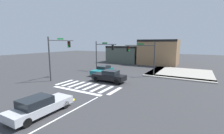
% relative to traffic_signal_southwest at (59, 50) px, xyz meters
% --- Properties ---
extents(ground_plane, '(120.00, 120.00, 0.00)m').
position_rel_traffic_signal_southwest_xyz_m(ground_plane, '(6.03, 3.27, -4.14)').
color(ground_plane, '#353538').
extents(crosswalk_near, '(8.12, 2.98, 0.01)m').
position_rel_traffic_signal_southwest_xyz_m(crosswalk_near, '(6.03, -1.23, -4.14)').
color(crosswalk_near, silver).
rests_on(crosswalk_near, ground_plane).
extents(lane_markings, '(6.80, 18.75, 0.01)m').
position_rel_traffic_signal_southwest_xyz_m(lane_markings, '(7.19, -8.15, -4.14)').
color(lane_markings, white).
rests_on(lane_markings, ground_plane).
extents(bike_detector_marking, '(0.95, 0.95, 0.01)m').
position_rel_traffic_signal_southwest_xyz_m(bike_detector_marking, '(7.49, -5.64, -4.14)').
color(bike_detector_marking, yellow).
rests_on(bike_detector_marking, ground_plane).
extents(curb_corner_northeast, '(10.00, 10.60, 0.15)m').
position_rel_traffic_signal_southwest_xyz_m(curb_corner_northeast, '(14.53, 12.69, -4.06)').
color(curb_corner_northeast, '#9E998E').
rests_on(curb_corner_northeast, ground_plane).
extents(storefront_row, '(17.49, 6.75, 5.96)m').
position_rel_traffic_signal_southwest_xyz_m(storefront_row, '(5.92, 22.37, -1.42)').
color(storefront_row, '#4C564C').
rests_on(storefront_row, ground_plane).
extents(traffic_signal_southwest, '(0.32, 4.75, 6.04)m').
position_rel_traffic_signal_southwest_xyz_m(traffic_signal_southwest, '(0.00, 0.00, 0.00)').
color(traffic_signal_southwest, '#383A3D').
rests_on(traffic_signal_southwest, ground_plane).
extents(traffic_signal_northeast, '(5.13, 0.32, 5.35)m').
position_rel_traffic_signal_southwest_xyz_m(traffic_signal_northeast, '(9.58, 8.55, -0.49)').
color(traffic_signal_northeast, '#383A3D').
rests_on(traffic_signal_northeast, ground_plane).
extents(traffic_signal_northwest, '(4.43, 0.32, 5.51)m').
position_rel_traffic_signal_southwest_xyz_m(traffic_signal_northwest, '(2.03, 8.79, -0.42)').
color(traffic_signal_northwest, '#383A3D').
rests_on(traffic_signal_northwest, ground_plane).
extents(car_black, '(4.56, 1.71, 1.57)m').
position_rel_traffic_signal_southwest_xyz_m(car_black, '(7.31, 1.96, -3.36)').
color(car_black, black).
rests_on(car_black, ground_plane).
extents(car_silver, '(1.78, 4.77, 1.39)m').
position_rel_traffic_signal_southwest_xyz_m(car_silver, '(7.74, -8.85, -3.45)').
color(car_silver, '#B7BABF').
rests_on(car_silver, ground_plane).
extents(car_teal, '(1.77, 4.47, 1.38)m').
position_rel_traffic_signal_southwest_xyz_m(car_teal, '(3.86, 5.62, -3.44)').
color(car_teal, '#196B70').
rests_on(car_teal, ground_plane).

